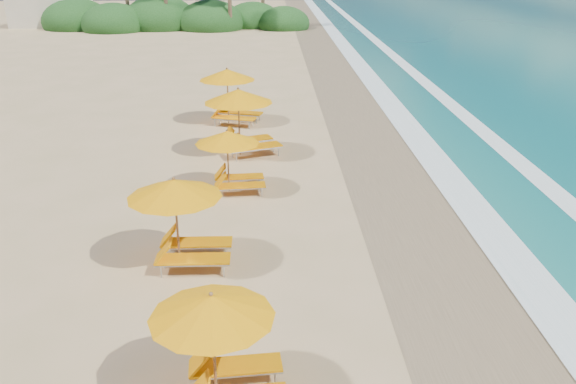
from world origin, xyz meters
name	(u,v)px	position (x,y,z in m)	size (l,w,h in m)	color
ground	(288,233)	(0.00, 0.00, 0.00)	(160.00, 160.00, 0.00)	tan
wet_sand	(435,231)	(4.00, 0.00, 0.01)	(4.00, 160.00, 0.01)	#8E7954
surf_foam	(533,229)	(6.70, 0.00, 0.03)	(4.00, 160.00, 0.01)	white
station_1	(223,340)	(-1.26, -6.35, 1.17)	(2.39, 2.24, 2.10)	olive
station_2	(184,216)	(-2.51, -1.60, 1.27)	(2.43, 2.23, 2.26)	olive
station_3	(233,157)	(-1.61, 3.13, 1.13)	(2.29, 2.15, 2.02)	olive
station_4	(244,117)	(-1.40, 6.81, 1.42)	(3.27, 3.22, 2.53)	olive
station_5	(232,93)	(-2.08, 11.11, 1.37)	(3.08, 3.00, 2.44)	olive
treeline	(170,18)	(-9.94, 45.51, 1.00)	(25.80, 8.80, 9.74)	#163D14
beach_building	(52,11)	(-22.00, 48.00, 1.40)	(7.00, 5.00, 2.80)	beige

